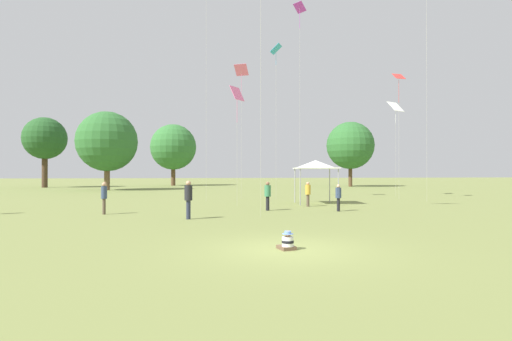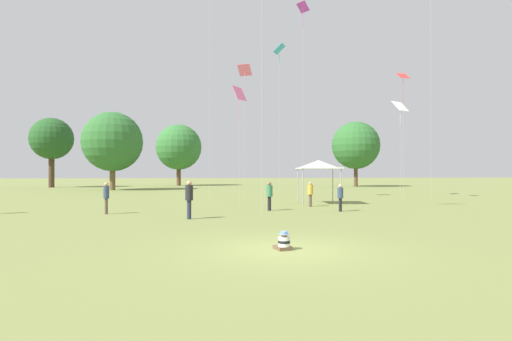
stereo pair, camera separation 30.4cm
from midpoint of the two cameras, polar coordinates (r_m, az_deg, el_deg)
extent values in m
plane|color=olive|center=(11.59, 4.89, -11.24)|extent=(300.00, 300.00, 0.00)
cube|color=brown|center=(11.66, 4.60, -10.92)|extent=(0.52, 0.60, 0.10)
cylinder|color=white|center=(11.54, 4.80, -10.10)|extent=(0.40, 0.40, 0.27)
cylinder|color=black|center=(11.54, 4.80, -10.10)|extent=(0.41, 0.41, 0.08)
sphere|color=#A37556|center=(11.51, 4.80, -9.05)|extent=(0.19, 0.19, 0.19)
cylinder|color=#6B8ED1|center=(11.51, 4.80, -9.02)|extent=(0.32, 0.32, 0.01)
cylinder|color=#6B8ED1|center=(11.50, 4.80, -8.84)|extent=(0.19, 0.19, 0.09)
cylinder|color=brown|center=(26.04, 8.10, -4.27)|extent=(0.21, 0.21, 0.78)
cylinder|color=gold|center=(26.00, 8.10, -2.73)|extent=(0.38, 0.38, 0.62)
sphere|color=tan|center=(25.99, 8.10, -1.85)|extent=(0.21, 0.21, 0.21)
cylinder|color=brown|center=(22.55, -20.25, -4.82)|extent=(0.21, 0.21, 0.83)
cylinder|color=#334260|center=(22.51, -20.24, -2.94)|extent=(0.38, 0.38, 0.65)
sphere|color=tan|center=(22.49, -20.24, -1.86)|extent=(0.22, 0.22, 0.22)
cylinder|color=#282D42|center=(19.16, -9.08, -5.55)|extent=(0.28, 0.28, 0.89)
cylinder|color=#232328|center=(19.10, -9.08, -3.16)|extent=(0.52, 0.52, 0.70)
sphere|color=tan|center=(19.09, -9.08, -1.80)|extent=(0.24, 0.24, 0.24)
cylinder|color=black|center=(23.13, 2.30, -4.74)|extent=(0.29, 0.29, 0.82)
cylinder|color=#387A51|center=(23.08, 2.30, -2.92)|extent=(0.52, 0.52, 0.65)
sphere|color=brown|center=(23.07, 2.30, -1.88)|extent=(0.22, 0.22, 0.22)
cylinder|color=black|center=(23.16, 12.32, -4.81)|extent=(0.22, 0.22, 0.75)
cylinder|color=#334260|center=(23.11, 12.32, -3.15)|extent=(0.40, 0.40, 0.59)
sphere|color=#DBAD89|center=(23.10, 12.32, -2.20)|extent=(0.20, 0.20, 0.20)
cube|color=white|center=(28.31, 9.22, 0.34)|extent=(3.16, 3.16, 0.08)
cone|color=white|center=(28.32, 9.22, 0.94)|extent=(3.00, 3.00, 0.52)
cylinder|color=#99999E|center=(29.39, 6.27, -2.17)|extent=(0.07, 0.07, 2.47)
cylinder|color=#99999E|center=(29.85, 11.19, -2.14)|extent=(0.07, 0.07, 2.47)
cylinder|color=#99999E|center=(26.84, 7.03, -2.35)|extent=(0.07, 0.07, 2.47)
cylinder|color=#99999E|center=(27.34, 12.39, -2.31)|extent=(0.07, 0.07, 2.47)
cylinder|color=#BCB7A8|center=(33.24, 23.94, 13.70)|extent=(0.01, 0.01, 20.44)
cube|color=pink|center=(34.79, -1.37, 14.17)|extent=(1.32, 1.16, 0.82)
cylinder|color=pink|center=(34.51, -1.37, 12.27)|extent=(0.02, 0.02, 1.59)
cylinder|color=#BCB7A8|center=(33.84, -1.37, 5.21)|extent=(0.01, 0.01, 10.88)
cylinder|color=#BCB7A8|center=(20.46, 1.23, 15.54)|extent=(0.01, 0.01, 15.56)
cube|color=#339EDB|center=(34.54, 3.61, 16.96)|extent=(1.16, 1.25, 0.67)
cylinder|color=#339EDB|center=(34.30, 3.61, 15.61)|extent=(0.02, 0.02, 0.99)
cylinder|color=#BCB7A8|center=(33.23, 3.62, 6.66)|extent=(0.01, 0.01, 12.44)
cube|color=red|center=(35.75, 20.49, 12.58)|extent=(0.93, 0.78, 0.56)
cylinder|color=red|center=(35.49, 20.49, 10.62)|extent=(0.02, 0.02, 1.88)
cylinder|color=#BCB7A8|center=(34.97, 20.50, 4.44)|extent=(0.01, 0.01, 10.15)
cube|color=#B738C6|center=(34.53, 6.99, 22.17)|extent=(1.03, 1.09, 0.63)
cylinder|color=#B738C6|center=(34.16, 6.99, 20.62)|extent=(0.02, 0.02, 1.38)
cylinder|color=#BCB7A8|center=(32.38, 7.00, 9.48)|extent=(0.01, 0.01, 15.39)
cube|color=white|center=(39.89, 20.11, 8.62)|extent=(1.63, 1.42, 1.00)
cylinder|color=white|center=(39.74, 20.11, 7.19)|extent=(0.02, 0.02, 1.06)
cylinder|color=#BCB7A8|center=(39.46, 20.12, 2.61)|extent=(0.01, 0.01, 8.37)
cube|color=pink|center=(26.75, -2.05, 10.94)|extent=(1.06, 1.11, 0.95)
cylinder|color=pink|center=(26.55, -2.05, 8.51)|extent=(0.02, 0.02, 1.56)
cylinder|color=#BCB7A8|center=(26.28, -2.05, 2.99)|extent=(0.01, 0.01, 7.41)
cylinder|color=#BCB7A8|center=(31.51, -6.41, 12.85)|extent=(0.01, 0.01, 18.72)
cylinder|color=#473323|center=(66.26, -27.06, 0.24)|extent=(0.80, 0.80, 5.56)
sphere|color=#235123|center=(66.45, -27.06, 4.09)|extent=(6.14, 6.14, 6.14)
cylinder|color=brown|center=(53.20, -19.66, -0.47)|extent=(0.69, 0.69, 4.04)
sphere|color=#2D662D|center=(53.35, -19.66, 3.91)|extent=(7.48, 7.48, 7.48)
cylinder|color=brown|center=(68.33, -10.86, -0.29)|extent=(0.71, 0.71, 4.39)
sphere|color=#337033|center=(68.46, -10.86, 3.30)|extent=(7.64, 7.64, 7.64)
cylinder|color=brown|center=(64.16, 14.20, -0.28)|extent=(0.59, 0.59, 4.42)
sphere|color=#2D662D|center=(64.31, 14.19, 3.51)|extent=(7.41, 7.41, 7.41)
camera|label=1|loc=(0.15, -89.50, 0.00)|focal=28.00mm
camera|label=2|loc=(0.15, 90.50, 0.00)|focal=28.00mm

